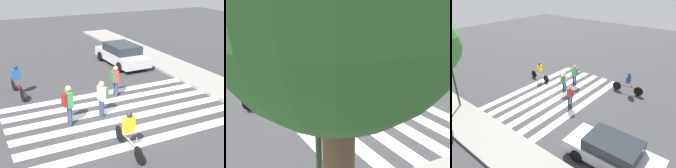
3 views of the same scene
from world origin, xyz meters
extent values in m
plane|color=#38383A|center=(0.00, 0.00, 0.00)|extent=(60.00, 60.00, 0.00)
cube|color=white|center=(-2.54, 0.00, 0.00)|extent=(0.51, 10.00, 0.01)
cube|color=white|center=(-1.52, 0.00, 0.00)|extent=(0.51, 10.00, 0.01)
cube|color=white|center=(-0.51, 0.00, 0.00)|extent=(0.51, 10.00, 0.01)
cube|color=white|center=(0.51, 0.00, 0.00)|extent=(0.51, 10.00, 0.01)
cube|color=white|center=(1.52, 0.00, 0.00)|extent=(0.51, 10.00, 0.01)
cube|color=white|center=(2.54, 0.00, 0.00)|extent=(0.51, 10.00, 0.01)
cylinder|color=navy|center=(-2.07, 0.68, 0.38)|extent=(0.14, 0.14, 0.76)
cylinder|color=navy|center=(-1.87, 0.68, 0.38)|extent=(0.14, 0.14, 0.76)
cube|color=#B73333|center=(-1.97, 0.68, 1.06)|extent=(0.46, 0.24, 0.60)
sphere|color=tan|center=(-1.97, 0.68, 1.48)|extent=(0.24, 0.24, 0.24)
cube|color=#2D6638|center=(-1.95, 0.50, 1.06)|extent=(0.35, 0.19, 0.50)
cylinder|color=navy|center=(-0.14, -2.40, 0.41)|extent=(0.15, 0.15, 0.82)
cylinder|color=navy|center=(0.08, -2.40, 0.41)|extent=(0.15, 0.15, 0.82)
cube|color=#338C4C|center=(-0.03, -2.40, 1.15)|extent=(0.48, 0.22, 0.65)
sphere|color=tan|center=(-0.03, -2.40, 1.60)|extent=(0.26, 0.26, 0.26)
cube|color=maroon|center=(-0.04, -2.59, 1.15)|extent=(0.36, 0.17, 0.55)
cylinder|color=navy|center=(-0.28, -0.89, 0.39)|extent=(0.14, 0.14, 0.77)
cylinder|color=navy|center=(-0.07, -0.89, 0.39)|extent=(0.14, 0.14, 0.77)
cube|color=silver|center=(-0.18, -0.89, 1.08)|extent=(0.46, 0.23, 0.61)
sphere|color=tan|center=(-0.18, -0.89, 1.51)|extent=(0.24, 0.24, 0.24)
cube|color=#2D6638|center=(-0.16, -0.71, 1.08)|extent=(0.35, 0.18, 0.51)
cylinder|color=black|center=(3.65, -1.24, 0.32)|extent=(0.63, 0.07, 0.63)
cylinder|color=black|center=(2.07, -1.16, 0.32)|extent=(0.63, 0.07, 0.63)
cube|color=#B2B2B7|center=(2.86, -1.20, 0.49)|extent=(1.34, 0.10, 0.04)
cylinder|color=#B2B2B7|center=(2.58, -1.19, 0.65)|extent=(0.03, 0.03, 0.32)
cylinder|color=#B2B2B7|center=(3.45, -1.23, 0.69)|extent=(0.03, 0.03, 0.40)
cube|color=yellow|center=(2.86, -1.20, 1.09)|extent=(0.26, 0.41, 0.55)
sphere|color=#333338|center=(2.86, -1.20, 1.48)|extent=(0.22, 0.22, 0.22)
cylinder|color=black|center=(-3.29, -3.73, 0.35)|extent=(0.71, 0.10, 0.70)
cylinder|color=black|center=(-5.01, -3.89, 0.35)|extent=(0.71, 0.10, 0.70)
cube|color=maroon|center=(-4.15, -3.81, 0.55)|extent=(1.47, 0.17, 0.04)
cylinder|color=maroon|center=(-4.45, -3.84, 0.71)|extent=(0.03, 0.03, 0.32)
cylinder|color=maroon|center=(-3.51, -3.75, 0.75)|extent=(0.03, 0.03, 0.40)
cube|color=#1E5199|center=(-4.15, -3.81, 1.14)|extent=(0.27, 0.42, 0.55)
sphere|color=#333338|center=(-4.15, -3.81, 1.54)|extent=(0.22, 0.22, 0.22)
cube|color=#B7B7BC|center=(-6.74, 3.51, 0.56)|extent=(4.60, 1.97, 0.60)
cube|color=#23282D|center=(-6.74, 3.51, 1.13)|extent=(2.54, 1.78, 0.54)
cylinder|color=black|center=(-5.34, 4.46, 0.32)|extent=(0.64, 0.21, 0.64)
cylinder|color=black|center=(-5.31, 2.61, 0.32)|extent=(0.64, 0.21, 0.64)
cylinder|color=black|center=(-8.17, 4.41, 0.32)|extent=(0.64, 0.21, 0.64)
cylinder|color=black|center=(-8.14, 2.56, 0.32)|extent=(0.64, 0.21, 0.64)
camera|label=1|loc=(11.21, -5.87, 6.16)|focal=50.00mm
camera|label=2|loc=(6.08, 10.20, 4.68)|focal=50.00mm
camera|label=3|loc=(-9.97, 11.06, 8.13)|focal=35.00mm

